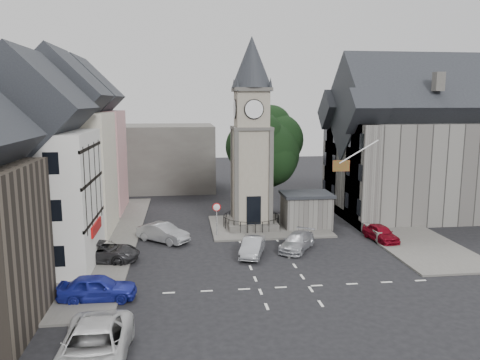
{
  "coord_description": "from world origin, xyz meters",
  "views": [
    {
      "loc": [
        -5.84,
        -31.35,
        10.93
      ],
      "look_at": [
        -1.35,
        5.0,
        4.76
      ],
      "focal_mm": 35.0,
      "sensor_mm": 36.0,
      "label": 1
    }
  ],
  "objects": [
    {
      "name": "ground",
      "position": [
        0.0,
        0.0,
        0.0
      ],
      "size": [
        120.0,
        120.0,
        0.0
      ],
      "primitive_type": "plane",
      "color": "black",
      "rests_on": "ground"
    },
    {
      "name": "pavement_west",
      "position": [
        -12.5,
        6.0,
        0.07
      ],
      "size": [
        6.0,
        30.0,
        0.14
      ],
      "primitive_type": "cube",
      "color": "#595651",
      "rests_on": "ground"
    },
    {
      "name": "pavement_east",
      "position": [
        12.0,
        8.0,
        0.07
      ],
      "size": [
        6.0,
        26.0,
        0.14
      ],
      "primitive_type": "cube",
      "color": "#595651",
      "rests_on": "ground"
    },
    {
      "name": "central_island",
      "position": [
        1.5,
        8.0,
        0.08
      ],
      "size": [
        10.0,
        8.0,
        0.16
      ],
      "primitive_type": "cube",
      "color": "#595651",
      "rests_on": "ground"
    },
    {
      "name": "road_markings",
      "position": [
        0.0,
        -5.5,
        0.01
      ],
      "size": [
        20.0,
        8.0,
        0.01
      ],
      "primitive_type": "cube",
      "color": "silver",
      "rests_on": "ground"
    },
    {
      "name": "clock_tower",
      "position": [
        0.0,
        7.99,
        8.12
      ],
      "size": [
        4.86,
        4.86,
        16.25
      ],
      "color": "#4C4944",
      "rests_on": "ground"
    },
    {
      "name": "stone_shelter",
      "position": [
        4.8,
        7.5,
        1.55
      ],
      "size": [
        4.3,
        3.3,
        3.08
      ],
      "color": "#595652",
      "rests_on": "ground"
    },
    {
      "name": "town_tree",
      "position": [
        2.0,
        13.0,
        6.97
      ],
      "size": [
        7.2,
        7.2,
        10.8
      ],
      "color": "black",
      "rests_on": "ground"
    },
    {
      "name": "warning_sign_post",
      "position": [
        -3.2,
        5.43,
        2.03
      ],
      "size": [
        0.7,
        0.19,
        2.85
      ],
      "color": "black",
      "rests_on": "ground"
    },
    {
      "name": "terrace_pink",
      "position": [
        -15.5,
        16.0,
        6.58
      ],
      "size": [
        8.1,
        7.6,
        12.8
      ],
      "color": "pink",
      "rests_on": "ground"
    },
    {
      "name": "terrace_cream",
      "position": [
        -15.5,
        8.0,
        6.58
      ],
      "size": [
        8.1,
        7.6,
        12.8
      ],
      "color": "beige",
      "rests_on": "ground"
    },
    {
      "name": "terrace_tudor",
      "position": [
        -15.5,
        0.0,
        6.19
      ],
      "size": [
        8.1,
        7.6,
        12.0
      ],
      "color": "silver",
      "rests_on": "ground"
    },
    {
      "name": "backdrop_west",
      "position": [
        -12.0,
        28.0,
        4.0
      ],
      "size": [
        20.0,
        10.0,
        8.0
      ],
      "primitive_type": "cube",
      "color": "#4C4944",
      "rests_on": "ground"
    },
    {
      "name": "east_building",
      "position": [
        15.59,
        11.0,
        6.26
      ],
      "size": [
        14.4,
        11.4,
        12.6
      ],
      "color": "#595652",
      "rests_on": "ground"
    },
    {
      "name": "east_boundary_wall",
      "position": [
        9.2,
        10.0,
        0.45
      ],
      "size": [
        0.4,
        16.0,
        0.9
      ],
      "primitive_type": "cube",
      "color": "#595652",
      "rests_on": "ground"
    },
    {
      "name": "flagpole",
      "position": [
        8.0,
        4.0,
        7.0
      ],
      "size": [
        3.68,
        0.1,
        2.74
      ],
      "color": "white",
      "rests_on": "ground"
    },
    {
      "name": "car_west_blue",
      "position": [
        -10.67,
        -6.0,
        0.73
      ],
      "size": [
        4.29,
        1.79,
        1.45
      ],
      "primitive_type": "imported",
      "rotation": [
        0.0,
        0.0,
        1.55
      ],
      "color": "#1C259A",
      "rests_on": "ground"
    },
    {
      "name": "car_west_silver",
      "position": [
        -7.5,
        4.69,
        0.73
      ],
      "size": [
        4.41,
        3.96,
        1.46
      ],
      "primitive_type": "imported",
      "rotation": [
        0.0,
        0.0,
        0.9
      ],
      "color": "#9A9DA2",
      "rests_on": "ground"
    },
    {
      "name": "car_west_grey",
      "position": [
        -11.5,
        0.53,
        0.71
      ],
      "size": [
        5.47,
        3.29,
        1.42
      ],
      "primitive_type": "imported",
      "rotation": [
        0.0,
        0.0,
        1.38
      ],
      "color": "#28282A",
      "rests_on": "ground"
    },
    {
      "name": "car_island_silver",
      "position": [
        -1.0,
        0.52,
        0.65
      ],
      "size": [
        2.48,
        4.17,
        1.3
      ],
      "primitive_type": "imported",
      "rotation": [
        0.0,
        0.0,
        -0.3
      ],
      "color": "#A0A2A8",
      "rests_on": "ground"
    },
    {
      "name": "car_island_east",
      "position": [
        2.5,
        1.41,
        0.62
      ],
      "size": [
        3.78,
        4.53,
        1.24
      ],
      "primitive_type": "imported",
      "rotation": [
        0.0,
        0.0,
        -0.57
      ],
      "color": "#AEB0B7",
      "rests_on": "ground"
    },
    {
      "name": "car_east_red",
      "position": [
        9.61,
        2.78,
        0.65
      ],
      "size": [
        1.98,
        3.95,
        1.29
      ],
      "primitive_type": "imported",
      "rotation": [
        0.0,
        0.0,
        0.12
      ],
      "color": "maroon",
      "rests_on": "ground"
    },
    {
      "name": "van_sw_white",
      "position": [
        -9.67,
        -12.88,
        0.85
      ],
      "size": [
        2.84,
        6.15,
        1.71
      ],
      "primitive_type": "imported",
      "rotation": [
        0.0,
        0.0,
        0.0
      ],
      "color": "silver",
      "rests_on": "ground"
    },
    {
      "name": "pedestrian",
      "position": [
        11.5,
        6.91,
        0.95
      ],
      "size": [
        0.82,
        0.79,
        1.9
      ],
      "primitive_type": "imported",
      "rotation": [
        0.0,
        0.0,
        3.83
      ],
      "color": "beige",
      "rests_on": "ground"
    }
  ]
}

